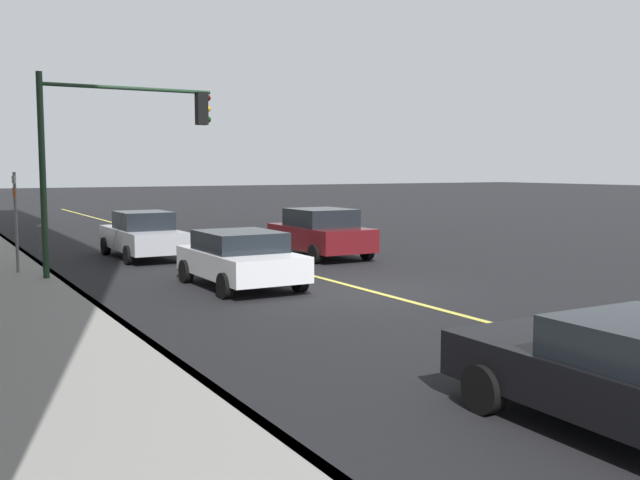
# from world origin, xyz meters

# --- Properties ---
(ground) EXTENTS (200.00, 200.00, 0.00)m
(ground) POSITION_xyz_m (0.00, 0.00, 0.00)
(ground) COLOR black
(sidewalk_slab) EXTENTS (80.00, 3.87, 0.15)m
(sidewalk_slab) POSITION_xyz_m (0.00, 8.11, 0.07)
(sidewalk_slab) COLOR gray
(sidewalk_slab) RESTS_ON ground
(curb_edge) EXTENTS (80.00, 0.16, 0.15)m
(curb_edge) POSITION_xyz_m (0.00, 6.26, 0.07)
(curb_edge) COLOR slate
(curb_edge) RESTS_ON ground
(lane_stripe_center) EXTENTS (80.00, 0.16, 0.01)m
(lane_stripe_center) POSITION_xyz_m (0.00, 0.00, 0.01)
(lane_stripe_center) COLOR #D8CC4C
(lane_stripe_center) RESTS_ON ground
(car_white) EXTENTS (4.03, 2.12, 1.39)m
(car_white) POSITION_xyz_m (1.89, 2.47, 0.74)
(car_white) COLOR silver
(car_white) RESTS_ON ground
(car_maroon) EXTENTS (4.08, 2.13, 1.61)m
(car_maroon) POSITION_xyz_m (6.16, -2.25, 0.83)
(car_maroon) COLOR #591116
(car_maroon) RESTS_ON ground
(car_silver) EXTENTS (4.52, 1.91, 1.54)m
(car_silver) POSITION_xyz_m (8.87, 2.94, 0.77)
(car_silver) COLOR #A8AAB2
(car_silver) RESTS_ON ground
(traffic_light_mast) EXTENTS (0.28, 4.60, 5.35)m
(traffic_light_mast) POSITION_xyz_m (4.82, 4.76, 3.72)
(traffic_light_mast) COLOR #1E3823
(traffic_light_mast) RESTS_ON ground
(street_sign_post) EXTENTS (0.60, 0.08, 2.84)m
(street_sign_post) POSITION_xyz_m (6.26, 7.09, 1.68)
(street_sign_post) COLOR slate
(street_sign_post) RESTS_ON ground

